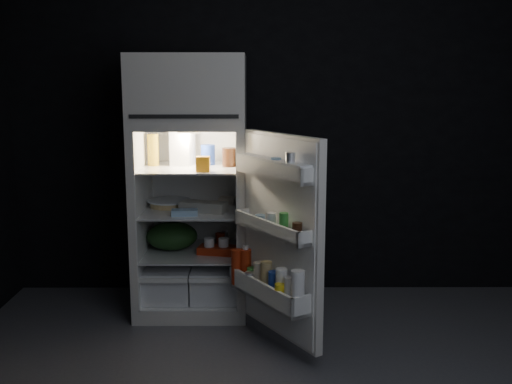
{
  "coord_description": "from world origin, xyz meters",
  "views": [
    {
      "loc": [
        -0.18,
        -2.8,
        1.62
      ],
      "look_at": [
        -0.17,
        1.0,
        0.9
      ],
      "focal_mm": 42.0,
      "sensor_mm": 36.0,
      "label": 1
    }
  ],
  "objects_px": {
    "egg_carton": "(203,207)",
    "yogurt_tray": "(218,250)",
    "refrigerator": "(191,176)",
    "milk_jug": "(182,148)",
    "fridge_door": "(277,241)"
  },
  "relations": [
    {
      "from": "egg_carton",
      "to": "yogurt_tray",
      "type": "bearing_deg",
      "value": 26.56
    },
    {
      "from": "refrigerator",
      "to": "milk_jug",
      "type": "bearing_deg",
      "value": 156.19
    },
    {
      "from": "refrigerator",
      "to": "fridge_door",
      "type": "bearing_deg",
      "value": -50.57
    },
    {
      "from": "yogurt_tray",
      "to": "fridge_door",
      "type": "bearing_deg",
      "value": -44.9
    },
    {
      "from": "milk_jug",
      "to": "egg_carton",
      "type": "xyz_separation_m",
      "value": [
        0.15,
        -0.16,
        -0.38
      ]
    },
    {
      "from": "egg_carton",
      "to": "refrigerator",
      "type": "bearing_deg",
      "value": 142.63
    },
    {
      "from": "egg_carton",
      "to": "yogurt_tray",
      "type": "xyz_separation_m",
      "value": [
        0.09,
        0.01,
        -0.31
      ]
    },
    {
      "from": "fridge_door",
      "to": "yogurt_tray",
      "type": "relative_size",
      "value": 4.6
    },
    {
      "from": "milk_jug",
      "to": "yogurt_tray",
      "type": "bearing_deg",
      "value": -17.46
    },
    {
      "from": "fridge_door",
      "to": "yogurt_tray",
      "type": "bearing_deg",
      "value": 123.69
    },
    {
      "from": "egg_carton",
      "to": "yogurt_tray",
      "type": "distance_m",
      "value": 0.32
    },
    {
      "from": "fridge_door",
      "to": "yogurt_tray",
      "type": "distance_m",
      "value": 0.74
    },
    {
      "from": "fridge_door",
      "to": "refrigerator",
      "type": "bearing_deg",
      "value": 129.43
    },
    {
      "from": "yogurt_tray",
      "to": "egg_carton",
      "type": "bearing_deg",
      "value": -159.73
    },
    {
      "from": "milk_jug",
      "to": "fridge_door",
      "type": "bearing_deg",
      "value": -36.35
    }
  ]
}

